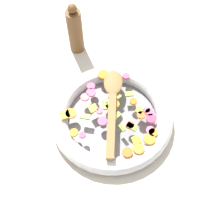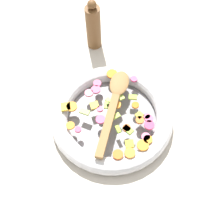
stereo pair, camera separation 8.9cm
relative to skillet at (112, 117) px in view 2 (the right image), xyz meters
The scene contains 5 objects.
ground_plane 0.02m from the skillet, ahead, with size 4.00×4.00×0.00m, color beige.
skillet is the anchor object (origin of this frame).
chopped_vegetables 0.03m from the skillet, 21.32° to the right, with size 0.29×0.27×0.01m.
wooden_spoon 0.05m from the skillet, 106.79° to the left, with size 0.12×0.29×0.01m.
pepper_mill 0.32m from the skillet, 131.55° to the left, with size 0.05×0.05×0.19m.
Camera 2 is at (0.23, -0.39, 0.82)m, focal length 50.00 mm.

